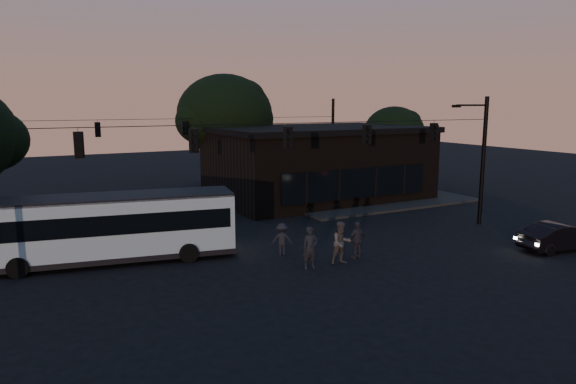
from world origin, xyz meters
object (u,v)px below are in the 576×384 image
pedestrian_a (310,248)px  pedestrian_b (341,243)px  car (559,237)px  pedestrian_d (282,239)px  pedestrian_c (357,240)px  bus (113,225)px  building (317,162)px

pedestrian_a → pedestrian_b: (1.57, -0.09, 0.04)m
car → pedestrian_d: 13.57m
car → pedestrian_b: pedestrian_b is taller
car → pedestrian_c: size_ratio=2.36×
pedestrian_a → pedestrian_c: 2.68m
bus → car: bearing=-13.1°
bus → pedestrian_b: 10.33m
pedestrian_c → pedestrian_d: bearing=-40.4°
building → car: bearing=-80.5°
pedestrian_a → pedestrian_d: (-0.13, 2.38, -0.16)m
pedestrian_a → pedestrian_c: bearing=17.5°
bus → pedestrian_a: size_ratio=5.99×
building → bus: (-16.52, -9.24, -1.00)m
pedestrian_b → pedestrian_c: bearing=23.2°
building → car: 18.10m
building → pedestrian_d: bearing=-127.9°
bus → pedestrian_a: (7.32, -5.14, -0.78)m
building → bus: 18.95m
building → pedestrian_c: size_ratio=8.80×
car → pedestrian_c: 10.15m
pedestrian_a → bus: bearing=157.6°
pedestrian_d → building: bearing=-104.3°
building → bus: size_ratio=1.39×
bus → car: bus is taller
bus → pedestrian_d: bus is taller
pedestrian_d → pedestrian_a: bearing=116.8°
bus → pedestrian_c: bus is taller
pedestrian_c → pedestrian_b: bearing=13.2°
building → car: (2.95, -17.74, -2.03)m
car → building: bearing=16.8°
pedestrian_b → pedestrian_d: (-1.70, 2.47, -0.20)m
bus → pedestrian_d: size_ratio=7.26×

